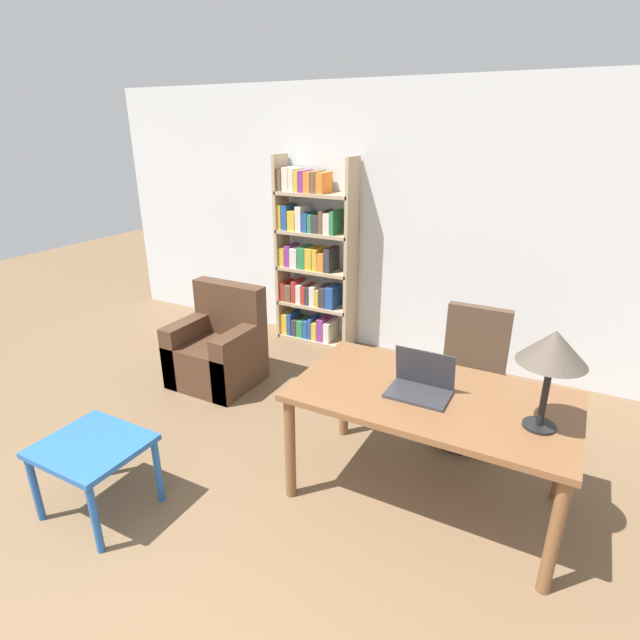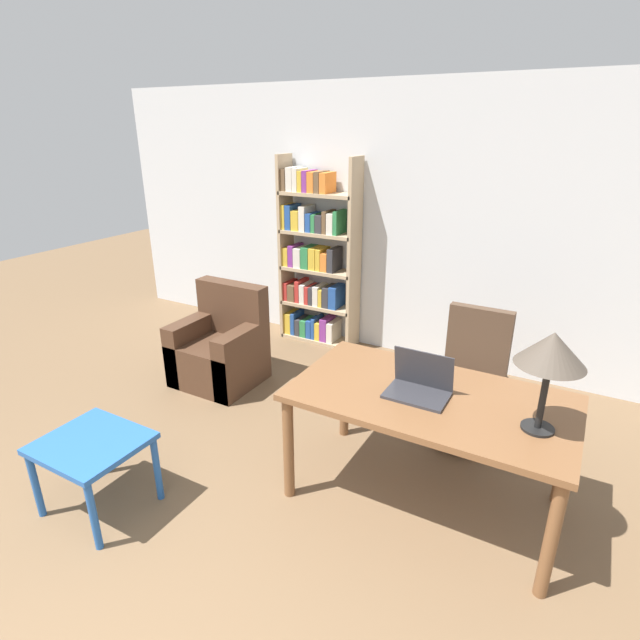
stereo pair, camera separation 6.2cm
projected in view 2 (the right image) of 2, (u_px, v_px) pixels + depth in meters
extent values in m
cube|color=silver|center=(445.00, 230.00, 4.77)|extent=(8.00, 0.06, 2.70)
cube|color=brown|center=(431.00, 398.00, 3.02)|extent=(1.67, 0.92, 0.04)
cylinder|color=brown|center=(288.00, 448.00, 3.18)|extent=(0.07, 0.07, 0.73)
cylinder|color=brown|center=(551.00, 540.00, 2.48)|extent=(0.07, 0.07, 0.73)
cylinder|color=brown|center=(345.00, 393.00, 3.83)|extent=(0.07, 0.07, 0.73)
cylinder|color=brown|center=(565.00, 454.00, 3.13)|extent=(0.07, 0.07, 0.73)
cube|color=#2D2D33|center=(416.00, 395.00, 2.99)|extent=(0.37, 0.25, 0.02)
cube|color=#2D2D33|center=(424.00, 369.00, 3.02)|extent=(0.37, 0.06, 0.25)
cube|color=white|center=(424.00, 368.00, 3.03)|extent=(0.33, 0.05, 0.22)
cylinder|color=black|center=(537.00, 428.00, 2.67)|extent=(0.17, 0.17, 0.01)
cylinder|color=black|center=(543.00, 397.00, 2.60)|extent=(0.04, 0.04, 0.37)
cone|color=#4C4238|center=(552.00, 349.00, 2.50)|extent=(0.35, 0.35, 0.18)
cylinder|color=black|center=(462.00, 435.00, 3.90)|extent=(0.52, 0.52, 0.04)
cylinder|color=#262626|center=(464.00, 414.00, 3.83)|extent=(0.06, 0.06, 0.35)
cube|color=#4C3828|center=(467.00, 389.00, 3.75)|extent=(0.50, 0.50, 0.10)
cube|color=#4C3828|center=(479.00, 341.00, 3.81)|extent=(0.47, 0.08, 0.53)
cube|color=#2356A3|center=(91.00, 443.00, 3.03)|extent=(0.60, 0.55, 0.04)
cylinder|color=#2356A3|center=(36.00, 485.00, 3.05)|extent=(0.04, 0.04, 0.46)
cylinder|color=#2356A3|center=(93.00, 516.00, 2.81)|extent=(0.04, 0.04, 0.46)
cylinder|color=#2356A3|center=(101.00, 444.00, 3.44)|extent=(0.04, 0.04, 0.46)
cylinder|color=#2356A3|center=(157.00, 469.00, 3.20)|extent=(0.04, 0.04, 0.46)
cube|color=#472D1E|center=(219.00, 362.00, 4.70)|extent=(0.73, 0.66, 0.41)
cube|color=#472D1E|center=(233.00, 308.00, 4.74)|extent=(0.73, 0.16, 0.50)
cube|color=#472D1E|center=(195.00, 347.00, 4.80)|extent=(0.16, 0.66, 0.59)
cube|color=#472D1E|center=(243.00, 360.00, 4.54)|extent=(0.16, 0.66, 0.59)
cube|color=tan|center=(286.00, 249.00, 5.52)|extent=(0.04, 0.28, 2.01)
cube|color=tan|center=(354.00, 258.00, 5.14)|extent=(0.04, 0.28, 2.01)
cube|color=tan|center=(319.00, 338.00, 5.69)|extent=(0.84, 0.28, 0.04)
cube|color=gold|center=(292.00, 321.00, 5.80)|extent=(0.09, 0.24, 0.24)
cube|color=#234C99|center=(297.00, 322.00, 5.77)|extent=(0.05, 0.24, 0.25)
cube|color=#333338|center=(302.00, 325.00, 5.75)|extent=(0.06, 0.24, 0.19)
cube|color=#2D7F47|center=(308.00, 326.00, 5.72)|extent=(0.07, 0.24, 0.19)
cube|color=#234C99|center=(313.00, 327.00, 5.68)|extent=(0.06, 0.24, 0.21)
cube|color=#234C99|center=(317.00, 327.00, 5.65)|extent=(0.04, 0.24, 0.24)
cube|color=gold|center=(322.00, 329.00, 5.63)|extent=(0.06, 0.24, 0.20)
cube|color=#7F338C|center=(327.00, 328.00, 5.59)|extent=(0.08, 0.24, 0.26)
cube|color=silver|center=(334.00, 331.00, 5.56)|extent=(0.07, 0.24, 0.22)
cube|color=tan|center=(319.00, 305.00, 5.54)|extent=(0.84, 0.28, 0.04)
cube|color=#B72D28|center=(290.00, 289.00, 5.67)|extent=(0.05, 0.24, 0.21)
cube|color=brown|center=(296.00, 291.00, 5.64)|extent=(0.09, 0.24, 0.19)
cube|color=#B72D28|center=(302.00, 290.00, 5.59)|extent=(0.05, 0.24, 0.24)
cube|color=silver|center=(307.00, 292.00, 5.57)|extent=(0.06, 0.24, 0.21)
cube|color=#B72D28|center=(311.00, 294.00, 5.55)|extent=(0.05, 0.24, 0.20)
cube|color=#333338|center=(315.00, 294.00, 5.52)|extent=(0.05, 0.24, 0.20)
cube|color=silver|center=(320.00, 294.00, 5.49)|extent=(0.07, 0.24, 0.22)
cube|color=gold|center=(325.00, 296.00, 5.47)|extent=(0.04, 0.24, 0.19)
cube|color=#333338|center=(330.00, 296.00, 5.43)|extent=(0.08, 0.24, 0.22)
cube|color=#234C99|center=(337.00, 296.00, 5.39)|extent=(0.09, 0.24, 0.24)
cube|color=tan|center=(319.00, 270.00, 5.40)|extent=(0.84, 0.28, 0.04)
cube|color=gold|center=(290.00, 255.00, 5.52)|extent=(0.07, 0.24, 0.20)
cube|color=#7F338C|center=(296.00, 255.00, 5.48)|extent=(0.06, 0.24, 0.23)
cube|color=silver|center=(302.00, 256.00, 5.45)|extent=(0.09, 0.24, 0.21)
cube|color=#2D7F47|center=(309.00, 257.00, 5.40)|extent=(0.09, 0.24, 0.23)
cube|color=gold|center=(317.00, 258.00, 5.36)|extent=(0.08, 0.24, 0.23)
cube|color=gold|center=(323.00, 259.00, 5.33)|extent=(0.05, 0.24, 0.23)
cube|color=orange|center=(328.00, 261.00, 5.30)|extent=(0.08, 0.24, 0.19)
cube|color=#333338|center=(335.00, 259.00, 5.26)|extent=(0.07, 0.24, 0.25)
cube|color=tan|center=(319.00, 233.00, 5.25)|extent=(0.84, 0.28, 0.04)
cube|color=gold|center=(288.00, 216.00, 5.37)|extent=(0.04, 0.24, 0.26)
cube|color=#234C99|center=(293.00, 217.00, 5.34)|extent=(0.07, 0.24, 0.26)
cube|color=gold|center=(300.00, 220.00, 5.31)|extent=(0.09, 0.24, 0.21)
cube|color=silver|center=(307.00, 218.00, 5.26)|extent=(0.07, 0.24, 0.26)
cube|color=#234C99|center=(313.00, 222.00, 5.24)|extent=(0.06, 0.24, 0.19)
cube|color=#2D7F47|center=(318.00, 222.00, 5.21)|extent=(0.04, 0.24, 0.19)
cube|color=#333338|center=(323.00, 223.00, 5.19)|extent=(0.08, 0.24, 0.18)
cube|color=brown|center=(329.00, 222.00, 5.15)|extent=(0.04, 0.24, 0.23)
cube|color=silver|center=(334.00, 223.00, 5.12)|extent=(0.07, 0.24, 0.21)
cube|color=#2D7F47|center=(340.00, 222.00, 5.09)|extent=(0.04, 0.24, 0.24)
cube|color=tan|center=(319.00, 194.00, 5.10)|extent=(0.84, 0.28, 0.04)
cube|color=brown|center=(288.00, 179.00, 5.22)|extent=(0.06, 0.24, 0.22)
cube|color=silver|center=(294.00, 179.00, 5.19)|extent=(0.07, 0.24, 0.24)
cube|color=silver|center=(300.00, 180.00, 5.16)|extent=(0.06, 0.24, 0.23)
cube|color=gold|center=(305.00, 181.00, 5.13)|extent=(0.05, 0.24, 0.21)
cube|color=#7F338C|center=(310.00, 181.00, 5.11)|extent=(0.06, 0.24, 0.21)
cube|color=orange|center=(315.00, 182.00, 5.08)|extent=(0.08, 0.24, 0.20)
cube|color=brown|center=(322.00, 182.00, 5.04)|extent=(0.06, 0.24, 0.21)
cube|color=orange|center=(328.00, 183.00, 5.01)|extent=(0.07, 0.24, 0.20)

